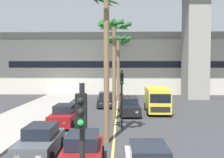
{
  "coord_description": "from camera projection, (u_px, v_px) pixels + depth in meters",
  "views": [
    {
      "loc": [
        0.42,
        0.72,
        4.62
      ],
      "look_at": [
        0.0,
        14.0,
        3.92
      ],
      "focal_mm": 45.53,
      "sensor_mm": 36.0,
      "label": 1
    }
  ],
  "objects": [
    {
      "name": "lane_stripe_center",
      "position": [
        116.0,
        120.0,
        23.5
      ],
      "size": [
        0.14,
        56.0,
        0.01
      ],
      "primitive_type": "cube",
      "color": "#DBCC4C",
      "rests_on": "ground"
    },
    {
      "name": "pier_building_backdrop",
      "position": [
        118.0,
        64.0,
        46.68
      ],
      "size": [
        37.08,
        8.04,
        9.51
      ],
      "color": "beige",
      "rests_on": "ground"
    },
    {
      "name": "car_queue_front",
      "position": [
        64.0,
        116.0,
        21.39
      ],
      "size": [
        1.91,
        4.14,
        1.56
      ],
      "color": "maroon",
      "rests_on": "ground"
    },
    {
      "name": "car_queue_second",
      "position": [
        83.0,
        153.0,
        12.51
      ],
      "size": [
        1.95,
        4.16,
        1.56
      ],
      "color": "maroon",
      "rests_on": "ground"
    },
    {
      "name": "car_queue_third",
      "position": [
        130.0,
        107.0,
        25.7
      ],
      "size": [
        1.92,
        4.15,
        1.56
      ],
      "color": "black",
      "rests_on": "ground"
    },
    {
      "name": "car_queue_fourth",
      "position": [
        106.0,
        100.0,
        30.79
      ],
      "size": [
        1.94,
        4.15,
        1.56
      ],
      "color": "black",
      "rests_on": "ground"
    },
    {
      "name": "car_queue_sixth",
      "position": [
        41.0,
        142.0,
        14.22
      ],
      "size": [
        1.87,
        4.12,
        1.56
      ],
      "color": "#4C5156",
      "rests_on": "ground"
    },
    {
      "name": "delivery_van",
      "position": [
        157.0,
        99.0,
        26.94
      ],
      "size": [
        2.21,
        5.28,
        2.36
      ],
      "color": "yellow",
      "rests_on": "ground"
    },
    {
      "name": "traffic_light_median_near",
      "position": [
        82.0,
        150.0,
        6.31
      ],
      "size": [
        0.24,
        0.37,
        4.2
      ],
      "color": "black",
      "rests_on": "ground"
    },
    {
      "name": "traffic_light_median_far",
      "position": [
        122.0,
        91.0,
        19.87
      ],
      "size": [
        0.24,
        0.37,
        4.2
      ],
      "color": "black",
      "rests_on": "ground"
    },
    {
      "name": "palm_tree_near_median",
      "position": [
        118.0,
        47.0,
        35.44
      ],
      "size": [
        3.39,
        3.4,
        8.18
      ],
      "color": "brown",
      "rests_on": "ground"
    },
    {
      "name": "palm_tree_mid_median",
      "position": [
        114.0,
        36.0,
        23.47
      ],
      "size": [
        2.94,
        2.96,
        8.29
      ],
      "color": "brown",
      "rests_on": "ground"
    },
    {
      "name": "palm_tree_far_median",
      "position": [
        106.0,
        13.0,
        16.25
      ],
      "size": [
        2.62,
        2.62,
        9.11
      ],
      "color": "brown",
      "rests_on": "ground"
    },
    {
      "name": "palm_tree_farthest_median",
      "position": [
        118.0,
        48.0,
        41.04
      ],
      "size": [
        3.38,
        3.38,
        8.42
      ],
      "color": "brown",
      "rests_on": "ground"
    }
  ]
}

